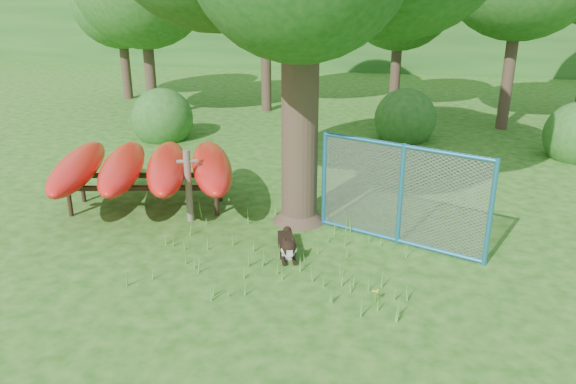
# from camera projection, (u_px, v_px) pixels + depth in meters

# --- Properties ---
(ground) EXTENTS (80.00, 80.00, 0.00)m
(ground) POSITION_uv_depth(u_px,v_px,m) (259.00, 276.00, 8.87)
(ground) COLOR #1D5010
(ground) RESTS_ON ground
(wooden_post) EXTENTS (0.38, 0.22, 1.43)m
(wooden_post) POSITION_uv_depth(u_px,v_px,m) (188.00, 184.00, 10.69)
(wooden_post) COLOR brown
(wooden_post) RESTS_ON ground
(kayak_rack) EXTENTS (4.50, 4.02, 1.16)m
(kayak_rack) POSITION_uv_depth(u_px,v_px,m) (145.00, 167.00, 11.25)
(kayak_rack) COLOR black
(kayak_rack) RESTS_ON ground
(husky_dog) EXTENTS (0.52, 1.08, 0.49)m
(husky_dog) POSITION_uv_depth(u_px,v_px,m) (287.00, 246.00, 9.50)
(husky_dog) COLOR black
(husky_dog) RESTS_ON ground
(fence_section) EXTENTS (2.95, 1.19, 3.05)m
(fence_section) POSITION_uv_depth(u_px,v_px,m) (401.00, 195.00, 9.69)
(fence_section) COLOR teal
(fence_section) RESTS_ON ground
(wildflower_clump) EXTENTS (0.09, 0.08, 0.20)m
(wildflower_clump) POSITION_uv_depth(u_px,v_px,m) (376.00, 292.00, 8.10)
(wildflower_clump) COLOR #509A32
(wildflower_clump) RESTS_ON ground
(bg_tree_f) EXTENTS (3.60, 3.60, 5.55)m
(bg_tree_f) POSITION_uv_depth(u_px,v_px,m) (119.00, 1.00, 21.30)
(bg_tree_f) COLOR #3A2A20
(bg_tree_f) RESTS_ON ground
(shrub_left) EXTENTS (1.80, 1.80, 1.80)m
(shrub_left) POSITION_uv_depth(u_px,v_px,m) (164.00, 138.00, 16.75)
(shrub_left) COLOR #21581C
(shrub_left) RESTS_ON ground
(shrub_right) EXTENTS (1.80, 1.80, 1.80)m
(shrub_right) POSITION_uv_depth(u_px,v_px,m) (575.00, 158.00, 14.87)
(shrub_right) COLOR #21581C
(shrub_right) RESTS_ON ground
(shrub_mid) EXTENTS (1.80, 1.80, 1.80)m
(shrub_mid) POSITION_uv_depth(u_px,v_px,m) (404.00, 139.00, 16.70)
(shrub_mid) COLOR #21581C
(shrub_mid) RESTS_ON ground
(wooded_hillside) EXTENTS (80.00, 12.00, 6.00)m
(wooded_hillside) POSITION_uv_depth(u_px,v_px,m) (382.00, 8.00, 33.44)
(wooded_hillside) COLOR #21581C
(wooded_hillside) RESTS_ON ground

